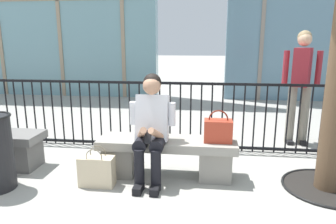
{
  "coord_description": "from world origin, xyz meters",
  "views": [
    {
      "loc": [
        0.43,
        -3.37,
        1.56
      ],
      "look_at": [
        0.0,
        0.1,
        0.75
      ],
      "focal_mm": 32.9,
      "sensor_mm": 36.0,
      "label": 1
    }
  ],
  "objects_px": {
    "stone_bench": "(167,154)",
    "handbag_on_bench": "(218,130)",
    "seated_person_with_phone": "(151,125)",
    "shopping_bag": "(97,171)",
    "bystander_at_railing": "(301,79)"
  },
  "relations": [
    {
      "from": "seated_person_with_phone",
      "to": "handbag_on_bench",
      "type": "bearing_deg",
      "value": 9.11
    },
    {
      "from": "handbag_on_bench",
      "to": "bystander_at_railing",
      "type": "bearing_deg",
      "value": 48.79
    },
    {
      "from": "seated_person_with_phone",
      "to": "handbag_on_bench",
      "type": "height_order",
      "value": "seated_person_with_phone"
    },
    {
      "from": "stone_bench",
      "to": "handbag_on_bench",
      "type": "xyz_separation_m",
      "value": [
        0.58,
        -0.01,
        0.31
      ]
    },
    {
      "from": "stone_bench",
      "to": "handbag_on_bench",
      "type": "relative_size",
      "value": 4.39
    },
    {
      "from": "seated_person_with_phone",
      "to": "bystander_at_railing",
      "type": "distance_m",
      "value": 2.56
    },
    {
      "from": "handbag_on_bench",
      "to": "bystander_at_railing",
      "type": "xyz_separation_m",
      "value": [
        1.26,
        1.44,
        0.42
      ]
    },
    {
      "from": "seated_person_with_phone",
      "to": "handbag_on_bench",
      "type": "relative_size",
      "value": 3.33
    },
    {
      "from": "seated_person_with_phone",
      "to": "shopping_bag",
      "type": "distance_m",
      "value": 0.78
    },
    {
      "from": "shopping_bag",
      "to": "bystander_at_railing",
      "type": "distance_m",
      "value": 3.24
    },
    {
      "from": "bystander_at_railing",
      "to": "shopping_bag",
      "type": "bearing_deg",
      "value": -145.19
    },
    {
      "from": "stone_bench",
      "to": "handbag_on_bench",
      "type": "bearing_deg",
      "value": -0.99
    },
    {
      "from": "seated_person_with_phone",
      "to": "handbag_on_bench",
      "type": "distance_m",
      "value": 0.75
    },
    {
      "from": "stone_bench",
      "to": "handbag_on_bench",
      "type": "distance_m",
      "value": 0.66
    },
    {
      "from": "bystander_at_railing",
      "to": "stone_bench",
      "type": "bearing_deg",
      "value": -142.15
    }
  ]
}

